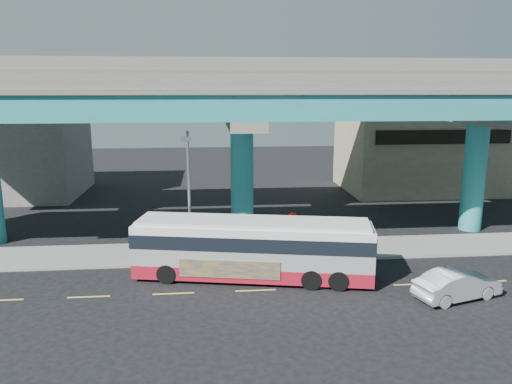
{
  "coord_description": "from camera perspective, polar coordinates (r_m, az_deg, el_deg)",
  "views": [
    {
      "loc": [
        -2.19,
        -23.17,
        9.79
      ],
      "look_at": [
        0.44,
        4.0,
        4.04
      ],
      "focal_mm": 35.0,
      "sensor_mm": 36.0,
      "label": 1
    }
  ],
  "objects": [
    {
      "name": "building_concrete",
      "position": [
        50.7,
        -26.14,
        4.69
      ],
      "size": [
        12.0,
        10.0,
        9.0
      ],
      "primitive_type": "cube",
      "color": "gray",
      "rests_on": "ground"
    },
    {
      "name": "sedan",
      "position": [
        25.62,
        22.01,
        -9.8
      ],
      "size": [
        3.83,
        5.08,
        1.4
      ],
      "primitive_type": "imported",
      "rotation": [
        0.0,
        0.0,
        1.86
      ],
      "color": "#B3B3B8",
      "rests_on": "ground"
    },
    {
      "name": "lane_markings",
      "position": [
        24.97,
        -0.05,
        -11.18
      ],
      "size": [
        58.0,
        0.12,
        0.01
      ],
      "color": "#D8C64C",
      "rests_on": "ground"
    },
    {
      "name": "building_beige",
      "position": [
        50.76,
        18.02,
        4.2
      ],
      "size": [
        14.0,
        10.23,
        7.0
      ],
      "color": "tan",
      "rests_on": "ground"
    },
    {
      "name": "transit_bus",
      "position": [
        25.88,
        -0.35,
        -6.27
      ],
      "size": [
        12.52,
        5.06,
        3.15
      ],
      "rotation": [
        0.0,
        0.0,
        -0.2
      ],
      "color": "maroon",
      "rests_on": "ground"
    },
    {
      "name": "viaduct",
      "position": [
        32.36,
        -1.67,
        10.73
      ],
      "size": [
        52.0,
        12.4,
        11.7
      ],
      "color": "teal",
      "rests_on": "ground"
    },
    {
      "name": "street_lamp",
      "position": [
        27.08,
        -7.75,
        1.47
      ],
      "size": [
        0.5,
        2.41,
        7.34
      ],
      "color": "gray",
      "rests_on": "sidewalk"
    },
    {
      "name": "ground",
      "position": [
        25.25,
        -0.11,
        -10.93
      ],
      "size": [
        120.0,
        120.0,
        0.0
      ],
      "primitive_type": "plane",
      "color": "black",
      "rests_on": "ground"
    },
    {
      "name": "sidewalk",
      "position": [
        30.35,
        -1.1,
        -6.78
      ],
      "size": [
        70.0,
        4.0,
        0.15
      ],
      "primitive_type": "cube",
      "color": "gray",
      "rests_on": "ground"
    },
    {
      "name": "stop_sign",
      "position": [
        28.82,
        4.17,
        -3.74
      ],
      "size": [
        0.69,
        0.43,
        2.62
      ],
      "rotation": [
        0.0,
        0.0,
        0.14
      ],
      "color": "gray",
      "rests_on": "sidewalk"
    }
  ]
}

